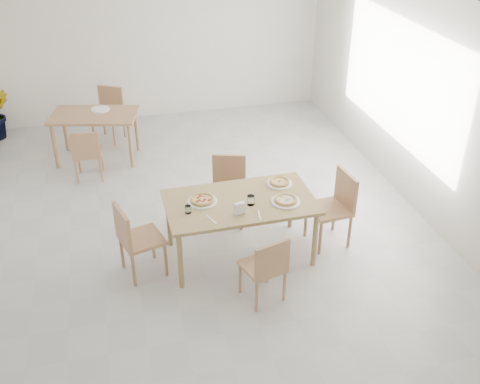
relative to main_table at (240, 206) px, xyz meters
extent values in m
plane|color=#B8B9B4|center=(-0.47, 0.97, -0.68)|extent=(7.00, 7.00, 0.00)
plane|color=silver|center=(-0.47, 4.47, 0.72)|extent=(6.00, 0.00, 6.00)
plane|color=silver|center=(-0.47, -2.53, 0.72)|extent=(6.00, 0.00, 6.00)
plane|color=silver|center=(2.53, 0.97, 0.72)|extent=(0.00, 7.00, 7.00)
cube|color=white|center=(2.51, 1.27, 0.82)|extent=(1.60, 0.02, 3.20)
cube|color=#A38853|center=(0.00, 0.00, 0.05)|extent=(1.69, 0.98, 0.04)
cylinder|color=#A38853|center=(-0.76, -0.42, -0.32)|extent=(0.06, 0.06, 0.71)
cylinder|color=#A38853|center=(0.77, -0.39, -0.32)|extent=(0.06, 0.06, 0.71)
cylinder|color=#A38853|center=(-0.77, 0.39, -0.32)|extent=(0.06, 0.06, 0.71)
cylinder|color=#A38853|center=(0.76, 0.42, -0.32)|extent=(0.06, 0.06, 0.71)
cube|color=tan|center=(0.05, -0.78, -0.27)|extent=(0.49, 0.49, 0.04)
cube|color=tan|center=(0.10, -0.95, -0.06)|extent=(0.39, 0.14, 0.38)
cylinder|color=tan|center=(0.17, -0.57, -0.48)|extent=(0.03, 0.03, 0.39)
cylinder|color=tan|center=(-0.16, -0.66, -0.48)|extent=(0.03, 0.03, 0.39)
cylinder|color=tan|center=(0.26, -0.89, -0.48)|extent=(0.03, 0.03, 0.39)
cylinder|color=tan|center=(-0.07, -0.99, -0.48)|extent=(0.03, 0.03, 0.39)
cube|color=tan|center=(0.03, 0.73, -0.24)|extent=(0.54, 0.54, 0.04)
cube|color=tan|center=(0.09, 0.92, -0.02)|extent=(0.42, 0.17, 0.40)
cylinder|color=tan|center=(-0.20, 0.62, -0.47)|extent=(0.04, 0.04, 0.41)
cylinder|color=tan|center=(0.14, 0.50, -0.47)|extent=(0.04, 0.04, 0.41)
cylinder|color=tan|center=(-0.09, 0.96, -0.47)|extent=(0.04, 0.04, 0.41)
cylinder|color=tan|center=(0.26, 0.85, -0.47)|extent=(0.04, 0.04, 0.41)
cube|color=tan|center=(-1.13, -0.05, -0.23)|extent=(0.54, 0.54, 0.04)
cube|color=tan|center=(-1.32, -0.10, 0.00)|extent=(0.16, 0.43, 0.42)
cylinder|color=tan|center=(-0.90, -0.18, -0.46)|extent=(0.04, 0.04, 0.43)
cylinder|color=tan|center=(-1.00, 0.19, -0.46)|extent=(0.04, 0.04, 0.43)
cylinder|color=tan|center=(-1.26, -0.28, -0.46)|extent=(0.04, 0.04, 0.43)
cylinder|color=tan|center=(-1.36, 0.08, -0.46)|extent=(0.04, 0.04, 0.43)
cube|color=tan|center=(1.09, 0.00, -0.21)|extent=(0.50, 0.50, 0.04)
cube|color=tan|center=(1.30, 0.02, 0.03)|extent=(0.09, 0.46, 0.43)
cylinder|color=tan|center=(0.88, 0.17, -0.46)|extent=(0.04, 0.04, 0.44)
cylinder|color=tan|center=(0.92, -0.21, -0.46)|extent=(0.04, 0.04, 0.44)
cylinder|color=tan|center=(1.27, 0.21, -0.46)|extent=(0.04, 0.04, 0.44)
cylinder|color=tan|center=(1.31, -0.17, -0.46)|extent=(0.04, 0.04, 0.44)
cylinder|color=white|center=(0.54, 0.25, 0.08)|extent=(0.30, 0.30, 0.02)
cylinder|color=white|center=(0.49, -0.16, 0.08)|extent=(0.32, 0.32, 0.02)
cylinder|color=white|center=(-0.42, 0.07, 0.08)|extent=(0.33, 0.33, 0.02)
cylinder|color=#EAC06E|center=(0.54, 0.25, 0.10)|extent=(0.28, 0.28, 0.01)
torus|color=#EAC06E|center=(0.54, 0.25, 0.11)|extent=(0.28, 0.28, 0.03)
cylinder|color=#C35D22|center=(0.54, 0.25, 0.10)|extent=(0.21, 0.21, 0.01)
ellipsoid|color=#1C5E15|center=(0.54, 0.25, 0.11)|extent=(0.05, 0.05, 0.01)
cylinder|color=#EAC06E|center=(0.49, -0.16, 0.10)|extent=(0.29, 0.29, 0.01)
torus|color=#EAC06E|center=(0.49, -0.16, 0.11)|extent=(0.29, 0.29, 0.03)
cylinder|color=beige|center=(0.49, -0.16, 0.10)|extent=(0.22, 0.22, 0.01)
cylinder|color=#EAC06E|center=(-0.42, 0.07, 0.10)|extent=(0.36, 0.36, 0.01)
torus|color=#EAC06E|center=(-0.42, 0.07, 0.11)|extent=(0.36, 0.36, 0.03)
cylinder|color=#C35D22|center=(-0.42, 0.07, 0.10)|extent=(0.28, 0.28, 0.01)
cylinder|color=white|center=(0.10, -0.11, 0.13)|extent=(0.08, 0.08, 0.11)
cylinder|color=white|center=(-0.61, -0.11, 0.12)|extent=(0.07, 0.07, 0.09)
cube|color=silver|center=(-0.07, -0.26, 0.08)|extent=(0.13, 0.09, 0.01)
cube|color=white|center=(-0.07, -0.26, 0.15)|extent=(0.12, 0.07, 0.12)
cube|color=silver|center=(-0.39, -0.30, 0.07)|extent=(0.08, 0.19, 0.01)
cube|color=silver|center=(0.13, -0.34, 0.07)|extent=(0.04, 0.18, 0.01)
cube|color=tan|center=(-1.54, 2.94, 0.05)|extent=(1.41, 1.01, 0.04)
cylinder|color=tan|center=(-2.16, 2.79, -0.32)|extent=(0.06, 0.06, 0.71)
cylinder|color=tan|center=(-1.06, 2.52, -0.32)|extent=(0.06, 0.06, 0.71)
cylinder|color=tan|center=(-2.02, 3.36, -0.32)|extent=(0.06, 0.06, 0.71)
cylinder|color=tan|center=(-0.92, 3.10, -0.32)|extent=(0.06, 0.06, 0.71)
cube|color=tan|center=(-1.68, 2.36, -0.28)|extent=(0.42, 0.42, 0.04)
cube|color=tan|center=(-1.69, 2.18, -0.07)|extent=(0.39, 0.07, 0.37)
cylinder|color=tan|center=(-1.50, 2.51, -0.49)|extent=(0.03, 0.03, 0.38)
cylinder|color=tan|center=(-1.83, 2.54, -0.49)|extent=(0.03, 0.03, 0.38)
cylinder|color=tan|center=(-1.52, 2.18, -0.49)|extent=(0.03, 0.03, 0.38)
cylinder|color=tan|center=(-1.86, 2.20, -0.49)|extent=(0.03, 0.03, 0.38)
cube|color=tan|center=(-1.35, 3.58, -0.24)|extent=(0.59, 0.59, 0.04)
cube|color=tan|center=(-1.25, 3.75, -0.01)|extent=(0.40, 0.25, 0.41)
cylinder|color=tan|center=(-1.60, 3.51, -0.47)|extent=(0.04, 0.04, 0.42)
cylinder|color=tan|center=(-1.27, 3.33, -0.47)|extent=(0.04, 0.04, 0.42)
cylinder|color=tan|center=(-1.42, 3.83, -0.47)|extent=(0.04, 0.04, 0.42)
cylinder|color=tan|center=(-1.09, 3.65, -0.47)|extent=(0.04, 0.04, 0.42)
cylinder|color=white|center=(-1.43, 3.08, 0.08)|extent=(0.28, 0.28, 0.02)
camera|label=1|loc=(-1.30, -5.20, 3.38)|focal=42.00mm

